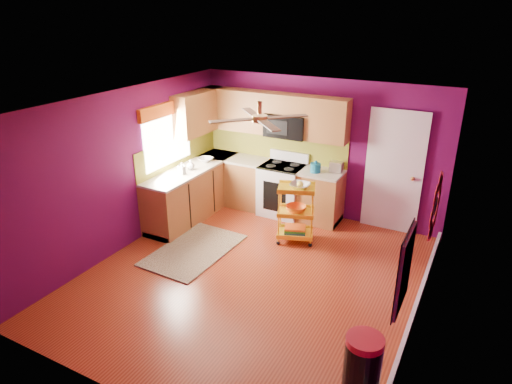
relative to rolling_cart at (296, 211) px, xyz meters
The scene contains 18 objects.
ground 1.41m from the rolling_cart, 94.63° to the right, with size 5.00×5.00×0.00m, color maroon.
room_envelope 1.70m from the rolling_cart, 93.45° to the right, with size 4.54×5.04×2.52m.
lower_cabinets 1.54m from the rolling_cart, 160.35° to the left, with size 2.81×2.31×0.94m.
electric_range 1.09m from the rolling_cart, 126.86° to the left, with size 0.76×0.66×1.13m.
upper_cabinetry 2.04m from the rolling_cart, 147.05° to the left, with size 2.80×2.30×1.26m.
left_window 2.62m from the rolling_cart, behind, with size 0.08×1.35×1.08m.
panel_door 1.77m from the rolling_cart, 43.17° to the left, with size 0.95×0.11×2.15m.
right_wall_art 2.83m from the rolling_cart, 37.64° to the right, with size 0.04×2.74×1.04m.
ceiling_fan 2.07m from the rolling_cart, 95.46° to the right, with size 1.01×1.01×0.26m.
shag_rug 1.76m from the rolling_cart, 140.20° to the right, with size 1.01×1.65×0.02m, color black.
rolling_cart is the anchor object (origin of this frame).
trash_can 3.26m from the rolling_cart, 55.21° to the right, with size 0.47×0.47×0.71m.
teal_kettle 0.96m from the rolling_cart, 90.90° to the left, with size 0.18×0.18×0.21m.
toaster 1.17m from the rolling_cart, 73.98° to the left, with size 0.22×0.15×0.18m, color beige.
soap_bottle_a 2.08m from the rolling_cart, behind, with size 0.09×0.10×0.21m, color #EA3F72.
soap_bottle_b 2.06m from the rolling_cart, behind, with size 0.14×0.14×0.18m, color white.
counter_dish 2.12m from the rolling_cart, 168.00° to the left, with size 0.27×0.27×0.07m, color white.
counter_cup 2.16m from the rolling_cart, behind, with size 0.13×0.13×0.11m, color white.
Camera 1 is at (2.67, -4.93, 3.65)m, focal length 32.00 mm.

